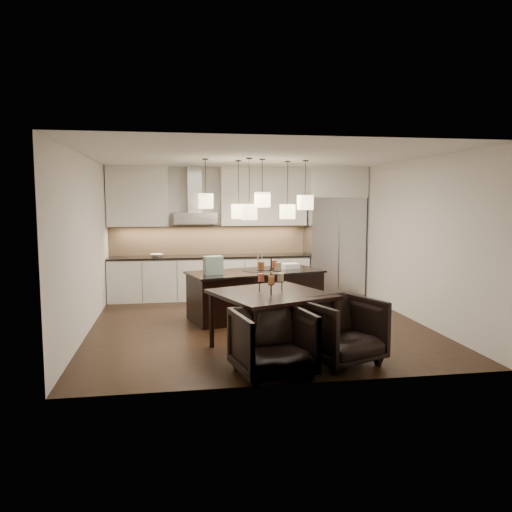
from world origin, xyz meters
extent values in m
cube|color=black|center=(0.00, 0.00, -0.01)|extent=(5.50, 5.50, 0.02)
cube|color=white|center=(0.00, 0.00, 2.81)|extent=(5.50, 5.50, 0.02)
cube|color=silver|center=(0.00, 2.76, 1.40)|extent=(5.50, 0.02, 2.80)
cube|color=silver|center=(0.00, -2.76, 1.40)|extent=(5.50, 0.02, 2.80)
cube|color=silver|center=(-2.76, 0.00, 1.40)|extent=(0.02, 5.50, 2.80)
cube|color=silver|center=(2.76, 0.00, 1.40)|extent=(0.02, 5.50, 2.80)
cube|color=#B7B7BA|center=(2.10, 2.38, 1.07)|extent=(1.20, 0.72, 2.15)
cube|color=silver|center=(2.10, 2.38, 2.47)|extent=(1.26, 0.72, 0.65)
cube|color=silver|center=(-0.62, 2.43, 0.44)|extent=(4.21, 0.62, 0.88)
cube|color=black|center=(-0.62, 2.43, 0.90)|extent=(4.21, 0.66, 0.04)
cube|color=tan|center=(-0.62, 2.73, 1.24)|extent=(4.21, 0.02, 0.63)
cube|color=silver|center=(-2.10, 2.57, 2.17)|extent=(1.25, 0.35, 1.25)
cube|color=silver|center=(0.55, 2.57, 2.17)|extent=(1.85, 0.35, 1.25)
cube|color=#B7B7BA|center=(-0.93, 2.48, 1.72)|extent=(0.90, 0.52, 0.24)
cube|color=#B7B7BA|center=(-0.93, 2.59, 2.32)|extent=(0.30, 0.28, 0.96)
imported|color=silver|center=(-1.74, 2.38, 0.95)|extent=(0.33, 0.33, 0.06)
cube|color=black|center=(0.05, 0.54, 0.40)|extent=(2.45, 1.49, 0.81)
cube|color=black|center=(0.05, 0.54, 0.83)|extent=(2.54, 1.58, 0.04)
cube|color=#225D3F|center=(-0.73, 0.26, 1.00)|extent=(0.34, 0.24, 0.31)
cube|color=silver|center=(0.73, 0.78, 0.89)|extent=(0.36, 0.29, 0.09)
cylinder|color=beige|center=(0.07, -1.44, 1.03)|extent=(0.11, 0.11, 0.11)
cylinder|color=#D96145|center=(-0.19, -1.40, 1.03)|extent=(0.11, 0.11, 0.11)
cylinder|color=#A76133|center=(-0.10, -1.65, 1.03)|extent=(0.11, 0.11, 0.11)
cylinder|color=#D96145|center=(0.01, -1.36, 1.21)|extent=(0.11, 0.11, 0.11)
cylinder|color=#A76133|center=(-0.22, -1.53, 1.21)|extent=(0.11, 0.11, 0.11)
cylinder|color=beige|center=(0.00, -1.63, 1.21)|extent=(0.11, 0.11, 0.11)
imported|color=black|center=(-0.24, -2.45, 0.41)|extent=(1.02, 1.04, 0.81)
imported|color=black|center=(0.73, -2.09, 0.42)|extent=(1.19, 1.20, 0.85)
cube|color=beige|center=(-0.82, 0.51, 2.08)|extent=(0.24, 0.24, 0.26)
cube|color=beige|center=(-0.22, 0.78, 1.89)|extent=(0.24, 0.24, 0.26)
cube|color=beige|center=(0.15, 0.41, 2.10)|extent=(0.24, 0.24, 0.26)
cube|color=beige|center=(0.67, 0.77, 1.89)|extent=(0.24, 0.24, 0.26)
cube|color=beige|center=(0.95, 0.56, 2.05)|extent=(0.24, 0.24, 0.26)
cube|color=beige|center=(-0.11, 0.24, 1.90)|extent=(0.24, 0.24, 0.26)
camera|label=1|loc=(-1.38, -8.12, 2.10)|focal=35.00mm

